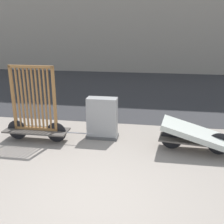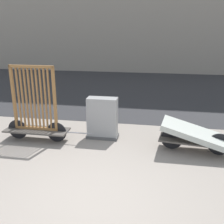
{
  "view_description": "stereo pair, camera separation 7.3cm",
  "coord_description": "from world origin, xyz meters",
  "views": [
    {
      "loc": [
        1.02,
        -3.92,
        2.97
      ],
      "look_at": [
        0.0,
        2.36,
        0.93
      ],
      "focal_mm": 42.0,
      "sensor_mm": 36.0,
      "label": 1
    },
    {
      "loc": [
        1.09,
        -3.91,
        2.97
      ],
      "look_at": [
        0.0,
        2.36,
        0.93
      ],
      "focal_mm": 42.0,
      "sensor_mm": 36.0,
      "label": 2
    }
  ],
  "objects": [
    {
      "name": "bike_cart_with_mattress",
      "position": [
        2.11,
        2.36,
        0.44
      ],
      "size": [
        2.48,
        1.09,
        0.76
      ],
      "rotation": [
        0.0,
        0.0,
        -0.13
      ],
      "color": "#4C4742",
      "rests_on": "ground_plane"
    },
    {
      "name": "utility_cabinet",
      "position": [
        -0.36,
        2.85,
        0.54
      ],
      "size": [
        0.89,
        0.42,
        1.16
      ],
      "color": "#4C4C4C",
      "rests_on": "ground_plane"
    },
    {
      "name": "road_strip",
      "position": [
        0.0,
        9.28,
        0.0
      ],
      "size": [
        56.0,
        10.43,
        0.01
      ],
      "color": "#2D2D30",
      "rests_on": "ground_plane"
    },
    {
      "name": "ground_plane",
      "position": [
        0.0,
        0.0,
        0.0
      ],
      "size": [
        60.0,
        60.0,
        0.0
      ],
      "primitive_type": "plane",
      "color": "gray"
    },
    {
      "name": "bike_cart_with_bedframe",
      "position": [
        -2.1,
        2.36,
        0.71
      ],
      "size": [
        2.46,
        0.61,
        2.08
      ],
      "rotation": [
        0.0,
        0.0,
        -0.01
      ],
      "color": "#4C4742",
      "rests_on": "ground_plane"
    }
  ]
}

